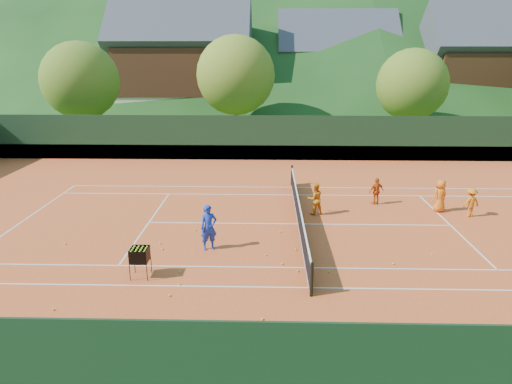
{
  "coord_description": "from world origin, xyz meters",
  "views": [
    {
      "loc": [
        -1.33,
        -18.14,
        7.01
      ],
      "look_at": [
        -1.81,
        0.0,
        1.43
      ],
      "focal_mm": 32.0,
      "sensor_mm": 36.0,
      "label": 1
    }
  ],
  "objects_px": {
    "student_c": "(440,196)",
    "tennis_net": "(299,213)",
    "chalet_mid": "(335,71)",
    "chalet_right": "(480,70)",
    "chalet_left": "(184,66)",
    "student_d": "(471,202)",
    "student_b": "(377,191)",
    "student_a": "(315,199)",
    "ball_hopper": "(140,255)",
    "coach": "(209,227)"
  },
  "relations": [
    {
      "from": "student_c",
      "to": "tennis_net",
      "type": "xyz_separation_m",
      "value": [
        -6.5,
        -1.76,
        -0.25
      ]
    },
    {
      "from": "coach",
      "to": "student_d",
      "type": "bearing_deg",
      "value": -4.06
    },
    {
      "from": "ball_hopper",
      "to": "student_c",
      "type": "bearing_deg",
      "value": 29.16
    },
    {
      "from": "tennis_net",
      "to": "ball_hopper",
      "type": "relative_size",
      "value": 12.07
    },
    {
      "from": "chalet_mid",
      "to": "student_c",
      "type": "bearing_deg",
      "value": -89.11
    },
    {
      "from": "student_d",
      "to": "tennis_net",
      "type": "height_order",
      "value": "student_d"
    },
    {
      "from": "student_d",
      "to": "tennis_net",
      "type": "distance_m",
      "value": 7.7
    },
    {
      "from": "student_d",
      "to": "tennis_net",
      "type": "bearing_deg",
      "value": -6.5
    },
    {
      "from": "student_a",
      "to": "student_b",
      "type": "distance_m",
      "value": 3.42
    },
    {
      "from": "student_b",
      "to": "chalet_mid",
      "type": "relative_size",
      "value": 0.1
    },
    {
      "from": "chalet_mid",
      "to": "tennis_net",
      "type": "bearing_deg",
      "value": -100.01
    },
    {
      "from": "student_c",
      "to": "ball_hopper",
      "type": "distance_m",
      "value": 13.64
    },
    {
      "from": "student_c",
      "to": "chalet_right",
      "type": "distance_m",
      "value": 31.62
    },
    {
      "from": "coach",
      "to": "chalet_right",
      "type": "distance_m",
      "value": 40.46
    },
    {
      "from": "student_a",
      "to": "tennis_net",
      "type": "xyz_separation_m",
      "value": [
        -0.8,
        -1.24,
        -0.22
      ]
    },
    {
      "from": "tennis_net",
      "to": "ball_hopper",
      "type": "xyz_separation_m",
      "value": [
        -5.41,
        -4.89,
        0.25
      ]
    },
    {
      "from": "student_a",
      "to": "student_d",
      "type": "relative_size",
      "value": 1.1
    },
    {
      "from": "student_c",
      "to": "tennis_net",
      "type": "distance_m",
      "value": 6.74
    },
    {
      "from": "student_b",
      "to": "chalet_mid",
      "type": "height_order",
      "value": "chalet_mid"
    },
    {
      "from": "student_b",
      "to": "chalet_right",
      "type": "height_order",
      "value": "chalet_right"
    },
    {
      "from": "student_c",
      "to": "chalet_left",
      "type": "height_order",
      "value": "chalet_left"
    },
    {
      "from": "student_d",
      "to": "student_a",
      "type": "bearing_deg",
      "value": -15.83
    },
    {
      "from": "ball_hopper",
      "to": "chalet_left",
      "type": "bearing_deg",
      "value": 97.49
    },
    {
      "from": "coach",
      "to": "chalet_mid",
      "type": "height_order",
      "value": "chalet_mid"
    },
    {
      "from": "student_d",
      "to": "chalet_right",
      "type": "height_order",
      "value": "chalet_right"
    },
    {
      "from": "student_d",
      "to": "ball_hopper",
      "type": "xyz_separation_m",
      "value": [
        -13.03,
        -6.01,
        0.09
      ]
    },
    {
      "from": "student_c",
      "to": "student_d",
      "type": "relative_size",
      "value": 1.14
    },
    {
      "from": "student_c",
      "to": "student_b",
      "type": "bearing_deg",
      "value": -42.79
    },
    {
      "from": "ball_hopper",
      "to": "chalet_left",
      "type": "relative_size",
      "value": 0.07
    },
    {
      "from": "student_b",
      "to": "ball_hopper",
      "type": "relative_size",
      "value": 1.3
    },
    {
      "from": "chalet_left",
      "to": "chalet_right",
      "type": "bearing_deg",
      "value": 0.0
    },
    {
      "from": "student_b",
      "to": "coach",
      "type": "bearing_deg",
      "value": 15.39
    },
    {
      "from": "coach",
      "to": "chalet_left",
      "type": "distance_m",
      "value": 33.66
    },
    {
      "from": "ball_hopper",
      "to": "chalet_right",
      "type": "distance_m",
      "value": 43.39
    },
    {
      "from": "tennis_net",
      "to": "student_b",
      "type": "bearing_deg",
      "value": 35.4
    },
    {
      "from": "student_a",
      "to": "student_d",
      "type": "distance_m",
      "value": 6.82
    },
    {
      "from": "ball_hopper",
      "to": "chalet_right",
      "type": "xyz_separation_m",
      "value": [
        25.41,
        34.89,
        4.49
      ]
    },
    {
      "from": "tennis_net",
      "to": "chalet_mid",
      "type": "relative_size",
      "value": 0.95
    },
    {
      "from": "tennis_net",
      "to": "ball_hopper",
      "type": "bearing_deg",
      "value": -137.94
    },
    {
      "from": "tennis_net",
      "to": "student_c",
      "type": "bearing_deg",
      "value": 15.18
    },
    {
      "from": "student_d",
      "to": "chalet_right",
      "type": "relative_size",
      "value": 0.11
    },
    {
      "from": "ball_hopper",
      "to": "tennis_net",
      "type": "bearing_deg",
      "value": 42.06
    },
    {
      "from": "chalet_right",
      "to": "tennis_net",
      "type": "bearing_deg",
      "value": -123.69
    },
    {
      "from": "student_a",
      "to": "chalet_left",
      "type": "distance_m",
      "value": 31.11
    },
    {
      "from": "student_d",
      "to": "chalet_mid",
      "type": "bearing_deg",
      "value": -102.09
    },
    {
      "from": "student_b",
      "to": "tennis_net",
      "type": "distance_m",
      "value": 4.75
    },
    {
      "from": "chalet_left",
      "to": "chalet_right",
      "type": "xyz_separation_m",
      "value": [
        30.0,
        0.0,
        -0.39
      ]
    },
    {
      "from": "student_b",
      "to": "chalet_mid",
      "type": "distance_m",
      "value": 31.62
    },
    {
      "from": "tennis_net",
      "to": "chalet_mid",
      "type": "xyz_separation_m",
      "value": [
        6.0,
        34.0,
        4.47
      ]
    },
    {
      "from": "chalet_mid",
      "to": "chalet_right",
      "type": "bearing_deg",
      "value": -15.95
    }
  ]
}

